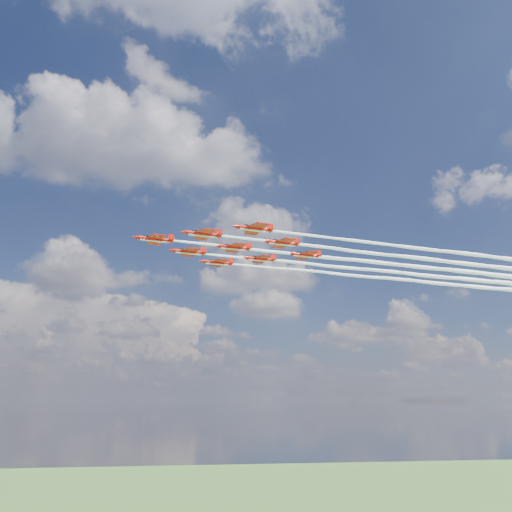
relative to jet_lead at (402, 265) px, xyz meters
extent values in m
cylinder|color=red|center=(-69.64, -14.11, 0.00)|extent=(7.56, 2.50, 1.03)
cone|color=red|center=(-74.24, -15.04, 0.00)|extent=(2.04, 1.38, 1.03)
cone|color=red|center=(-65.32, -13.24, 0.00)|extent=(1.57, 1.20, 0.94)
ellipsoid|color=black|center=(-71.48, -14.49, 0.42)|extent=(2.08, 1.22, 0.67)
cube|color=red|center=(-69.18, -14.02, -0.05)|extent=(4.66, 9.06, 0.13)
cube|color=red|center=(-65.96, -13.37, 0.00)|extent=(1.96, 3.57, 0.11)
cube|color=red|center=(-65.78, -13.33, 0.84)|extent=(1.50, 0.43, 1.69)
cube|color=white|center=(-69.64, -14.11, -0.47)|extent=(7.06, 2.23, 0.11)
cylinder|color=red|center=(-58.22, -19.73, 0.00)|extent=(7.56, 2.50, 1.03)
cone|color=red|center=(-62.82, -20.66, 0.00)|extent=(2.04, 1.38, 1.03)
cone|color=red|center=(-53.90, -18.85, 0.00)|extent=(1.57, 1.20, 0.94)
ellipsoid|color=black|center=(-60.06, -20.10, 0.42)|extent=(2.08, 1.22, 0.67)
cube|color=red|center=(-57.76, -19.63, -0.05)|extent=(4.66, 9.06, 0.13)
cube|color=red|center=(-54.55, -18.98, 0.00)|extent=(1.96, 3.57, 0.11)
cube|color=red|center=(-54.36, -18.94, 0.84)|extent=(1.50, 0.43, 1.69)
cube|color=white|center=(-58.22, -19.73, -0.47)|extent=(7.06, 2.23, 0.11)
cylinder|color=red|center=(-61.31, -4.50, 0.00)|extent=(7.56, 2.50, 1.03)
cone|color=red|center=(-65.91, -5.43, 0.00)|extent=(2.04, 1.38, 1.03)
cone|color=red|center=(-56.99, -3.62, 0.00)|extent=(1.57, 1.20, 0.94)
ellipsoid|color=black|center=(-63.15, -4.87, 0.42)|extent=(2.08, 1.22, 0.67)
cube|color=red|center=(-60.85, -4.40, -0.05)|extent=(4.66, 9.06, 0.13)
cube|color=red|center=(-57.63, -3.75, 0.00)|extent=(1.96, 3.57, 0.11)
cube|color=red|center=(-57.45, -3.71, 0.84)|extent=(1.50, 0.43, 1.69)
cube|color=white|center=(-61.31, -4.50, -0.47)|extent=(7.06, 2.23, 0.11)
cylinder|color=red|center=(-46.81, -25.34, 0.00)|extent=(7.56, 2.50, 1.03)
cone|color=red|center=(-51.41, -26.27, 0.00)|extent=(2.04, 1.38, 1.03)
cone|color=red|center=(-42.49, -24.47, 0.00)|extent=(1.57, 1.20, 0.94)
ellipsoid|color=black|center=(-48.65, -25.72, 0.42)|extent=(2.08, 1.22, 0.67)
cube|color=red|center=(-46.35, -25.25, -0.05)|extent=(4.66, 9.06, 0.13)
cube|color=red|center=(-43.13, -24.60, 0.00)|extent=(1.96, 3.57, 0.11)
cube|color=red|center=(-42.95, -24.56, 0.84)|extent=(1.50, 0.43, 1.69)
cube|color=white|center=(-46.81, -25.34, -0.47)|extent=(7.06, 2.23, 0.11)
cylinder|color=red|center=(-49.89, -10.11, 0.00)|extent=(7.56, 2.50, 1.03)
cone|color=red|center=(-54.49, -11.04, 0.00)|extent=(2.04, 1.38, 1.03)
cone|color=red|center=(-45.57, -9.24, 0.00)|extent=(1.57, 1.20, 0.94)
ellipsoid|color=black|center=(-51.73, -10.48, 0.42)|extent=(2.08, 1.22, 0.67)
cube|color=red|center=(-49.43, -10.02, -0.05)|extent=(4.66, 9.06, 0.13)
cube|color=red|center=(-46.22, -9.37, 0.00)|extent=(1.96, 3.57, 0.11)
cube|color=red|center=(-46.03, -9.33, 0.84)|extent=(1.50, 0.43, 1.69)
cube|color=white|center=(-49.89, -10.11, -0.47)|extent=(7.06, 2.23, 0.11)
cylinder|color=red|center=(-52.98, 5.12, 0.00)|extent=(7.56, 2.50, 1.03)
cone|color=red|center=(-57.58, 4.19, 0.00)|extent=(2.04, 1.38, 1.03)
cone|color=red|center=(-48.66, 6.00, 0.00)|extent=(1.57, 1.20, 0.94)
ellipsoid|color=black|center=(-54.82, 4.75, 0.42)|extent=(2.08, 1.22, 0.67)
cube|color=red|center=(-52.52, 5.21, -0.05)|extent=(4.66, 9.06, 0.13)
cube|color=red|center=(-49.30, 5.87, 0.00)|extent=(1.96, 3.57, 0.11)
cube|color=red|center=(-49.12, 5.90, 0.84)|extent=(1.50, 0.43, 1.69)
cube|color=white|center=(-52.98, 5.12, -0.47)|extent=(7.06, 2.23, 0.11)
cylinder|color=red|center=(-38.48, -15.73, 0.00)|extent=(7.56, 2.50, 1.03)
cone|color=red|center=(-43.08, -16.66, 0.00)|extent=(2.04, 1.38, 1.03)
cone|color=red|center=(-34.16, -14.85, 0.00)|extent=(1.57, 1.20, 0.94)
ellipsoid|color=black|center=(-40.32, -16.10, 0.42)|extent=(2.08, 1.22, 0.67)
cube|color=red|center=(-38.02, -15.63, -0.05)|extent=(4.66, 9.06, 0.13)
cube|color=red|center=(-34.80, -14.98, 0.00)|extent=(1.96, 3.57, 0.11)
cube|color=red|center=(-34.62, -14.94, 0.84)|extent=(1.50, 0.43, 1.69)
cube|color=white|center=(-38.48, -15.73, -0.47)|extent=(7.06, 2.23, 0.11)
cylinder|color=red|center=(-41.56, -0.49, 0.00)|extent=(7.56, 2.50, 1.03)
cone|color=red|center=(-46.16, -1.43, 0.00)|extent=(2.04, 1.38, 1.03)
cone|color=red|center=(-37.24, 0.38, 0.00)|extent=(1.57, 1.20, 0.94)
ellipsoid|color=black|center=(-43.40, -0.87, 0.42)|extent=(2.08, 1.22, 0.67)
cube|color=red|center=(-41.10, -0.40, -0.05)|extent=(4.66, 9.06, 0.13)
cube|color=red|center=(-37.89, 0.25, 0.00)|extent=(1.96, 3.57, 0.11)
cube|color=red|center=(-37.70, 0.29, 0.84)|extent=(1.50, 0.43, 1.69)
cube|color=white|center=(-41.56, -0.49, -0.47)|extent=(7.06, 2.23, 0.11)
cylinder|color=red|center=(-30.15, -6.11, 0.00)|extent=(7.56, 2.50, 1.03)
cone|color=red|center=(-34.75, -7.04, 0.00)|extent=(2.04, 1.38, 1.03)
cone|color=red|center=(-25.83, -5.23, 0.00)|extent=(1.57, 1.20, 0.94)
ellipsoid|color=black|center=(-31.99, -6.48, 0.42)|extent=(2.08, 1.22, 0.67)
cube|color=red|center=(-29.69, -6.02, -0.05)|extent=(4.66, 9.06, 0.13)
cube|color=red|center=(-26.47, -5.36, 0.00)|extent=(1.96, 3.57, 0.11)
cube|color=red|center=(-26.29, -5.33, 0.84)|extent=(1.50, 0.43, 1.69)
cube|color=white|center=(-30.15, -6.11, -0.47)|extent=(7.06, 2.23, 0.11)
camera|label=1|loc=(-61.93, -131.57, -37.70)|focal=35.00mm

